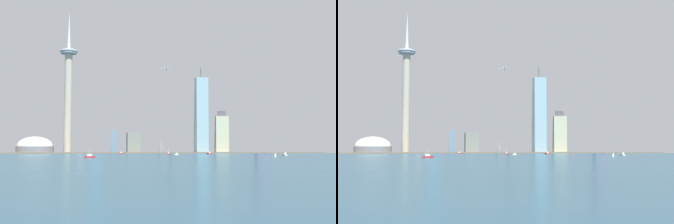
# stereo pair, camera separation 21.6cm
# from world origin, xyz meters

# --- Properties ---
(ground_plane) EXTENTS (6000.00, 6000.00, 0.00)m
(ground_plane) POSITION_xyz_m (0.00, 0.00, 0.00)
(ground_plane) COLOR navy
(waterfront_pier) EXTENTS (698.42, 52.43, 2.53)m
(waterfront_pier) POSITION_xyz_m (0.00, 535.14, 1.26)
(waterfront_pier) COLOR #756553
(waterfront_pier) RESTS_ON ground
(observation_tower) EXTENTS (36.27, 36.27, 286.89)m
(observation_tower) POSITION_xyz_m (-190.66, 566.97, 137.82)
(observation_tower) COLOR #B0A894
(observation_tower) RESTS_ON ground
(stadium_dome) EXTENTS (71.86, 71.86, 37.92)m
(stadium_dome) POSITION_xyz_m (-251.62, 547.64, 11.64)
(stadium_dome) COLOR slate
(stadium_dome) RESTS_ON ground
(skyscraper_0) EXTENTS (24.67, 27.41, 176.54)m
(skyscraper_0) POSITION_xyz_m (78.01, 541.61, 77.21)
(skyscraper_0) COLOR #8BB2C0
(skyscraper_0) RESTS_ON ground
(skyscraper_1) EXTENTS (17.56, 24.59, 43.68)m
(skyscraper_1) POSITION_xyz_m (5.12, 581.65, 21.84)
(skyscraper_1) COLOR gray
(skyscraper_1) RESTS_ON ground
(skyscraper_2) EXTENTS (25.41, 24.16, 167.32)m
(skyscraper_2) POSITION_xyz_m (-131.79, 623.55, 83.66)
(skyscraper_2) COLOR #7393AA
(skyscraper_2) RESTS_ON ground
(skyscraper_3) EXTENTS (26.31, 27.51, 41.43)m
(skyscraper_3) POSITION_xyz_m (-59.03, 560.39, 20.72)
(skyscraper_3) COLOR gray
(skyscraper_3) RESTS_ON ground
(skyscraper_4) EXTENTS (21.69, 17.58, 144.79)m
(skyscraper_4) POSITION_xyz_m (35.12, 595.72, 70.25)
(skyscraper_4) COLOR gray
(skyscraper_4) RESTS_ON ground
(skyscraper_5) EXTENTS (13.40, 16.01, 99.20)m
(skyscraper_5) POSITION_xyz_m (-164.79, 611.32, 47.48)
(skyscraper_5) COLOR #A0989D
(skyscraper_5) RESTS_ON ground
(skyscraper_6) EXTENTS (12.17, 17.95, 48.31)m
(skyscraper_6) POSITION_xyz_m (-97.55, 591.06, 24.16)
(skyscraper_6) COLOR slate
(skyscraper_6) RESTS_ON ground
(skyscraper_7) EXTENTS (26.43, 18.91, 185.54)m
(skyscraper_7) POSITION_xyz_m (240.73, 625.39, 89.98)
(skyscraper_7) COLOR gray
(skyscraper_7) RESTS_ON ground
(skyscraper_8) EXTENTS (27.42, 20.47, 87.17)m
(skyscraper_8) POSITION_xyz_m (122.21, 546.71, 40.22)
(skyscraper_8) COLOR #B3B997
(skyscraper_8) RESTS_ON ground
(boat_0) EXTENTS (7.05, 8.71, 10.61)m
(boat_0) POSITION_xyz_m (-30.51, 319.37, 1.47)
(boat_0) COLOR red
(boat_0) RESTS_ON ground
(boat_1) EXTENTS (4.68, 7.01, 7.42)m
(boat_1) POSITION_xyz_m (50.08, 95.42, 1.46)
(boat_1) COLOR beige
(boat_1) RESTS_ON ground
(boat_2) EXTENTS (11.76, 4.99, 10.76)m
(boat_2) POSITION_xyz_m (-156.33, 92.21, 1.50)
(boat_2) COLOR #B3242C
(boat_2) RESTS_ON ground
(boat_3) EXTENTS (8.18, 6.92, 4.05)m
(boat_3) POSITION_xyz_m (-95.35, 423.13, 1.45)
(boat_3) COLOR red
(boat_3) RESTS_ON ground
(boat_4) EXTENTS (4.91, 17.43, 7.39)m
(boat_4) POSITION_xyz_m (46.19, 363.78, 1.32)
(boat_4) COLOR #B12325
(boat_4) RESTS_ON ground
(boat_5) EXTENTS (4.25, 9.56, 4.58)m
(boat_5) POSITION_xyz_m (102.04, 187.52, 1.63)
(boat_5) COLOR beige
(boat_5) RESTS_ON ground
(boat_6) EXTENTS (6.85, 3.35, 3.30)m
(boat_6) POSITION_xyz_m (-25.15, 283.19, 1.18)
(boat_6) COLOR beige
(boat_6) RESTS_ON ground
(channel_buoy_0) EXTENTS (1.72, 1.72, 2.20)m
(channel_buoy_0) POSITION_xyz_m (35.95, 196.52, 1.10)
(channel_buoy_0) COLOR #E54C19
(channel_buoy_0) RESTS_ON ground
(airplane) EXTENTS (23.06, 26.04, 7.61)m
(airplane) POSITION_xyz_m (4.99, 541.32, 171.70)
(airplane) COLOR silver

